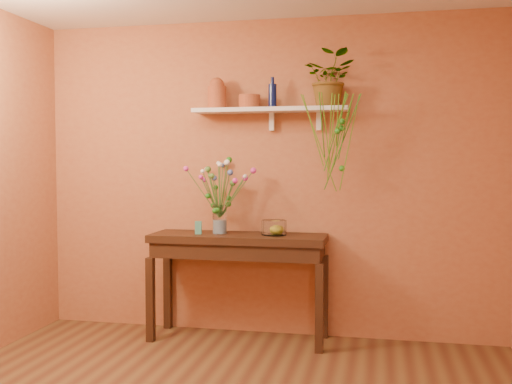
{
  "coord_description": "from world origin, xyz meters",
  "views": [
    {
      "loc": [
        0.96,
        -3.0,
        1.49
      ],
      "look_at": [
        0.0,
        1.55,
        1.25
      ],
      "focal_mm": 41.46,
      "sensor_mm": 36.0,
      "label": 1
    }
  ],
  "objects_px": {
    "blue_bottle": "(272,95)",
    "glass_bowl": "(274,228)",
    "sideboard": "(238,250)",
    "bouquet": "(222,182)",
    "terracotta_jug": "(217,94)",
    "spider_plant": "(331,79)",
    "glass_vase": "(220,221)"
  },
  "relations": [
    {
      "from": "bouquet",
      "to": "terracotta_jug",
      "type": "bearing_deg",
      "value": 125.83
    },
    {
      "from": "glass_vase",
      "to": "bouquet",
      "type": "xyz_separation_m",
      "value": [
        0.02,
        0.01,
        0.33
      ]
    },
    {
      "from": "glass_vase",
      "to": "bouquet",
      "type": "height_order",
      "value": "bouquet"
    },
    {
      "from": "glass_vase",
      "to": "glass_bowl",
      "type": "relative_size",
      "value": 1.19
    },
    {
      "from": "terracotta_jug",
      "to": "spider_plant",
      "type": "relative_size",
      "value": 0.59
    },
    {
      "from": "sideboard",
      "to": "glass_vase",
      "type": "distance_m",
      "value": 0.28
    },
    {
      "from": "sideboard",
      "to": "spider_plant",
      "type": "distance_m",
      "value": 1.6
    },
    {
      "from": "sideboard",
      "to": "bouquet",
      "type": "height_order",
      "value": "bouquet"
    },
    {
      "from": "sideboard",
      "to": "glass_bowl",
      "type": "relative_size",
      "value": 7.13
    },
    {
      "from": "glass_bowl",
      "to": "spider_plant",
      "type": "bearing_deg",
      "value": 14.1
    },
    {
      "from": "sideboard",
      "to": "blue_bottle",
      "type": "xyz_separation_m",
      "value": [
        0.27,
        0.12,
        1.28
      ]
    },
    {
      "from": "terracotta_jug",
      "to": "glass_bowl",
      "type": "height_order",
      "value": "terracotta_jug"
    },
    {
      "from": "bouquet",
      "to": "spider_plant",
      "type": "bearing_deg",
      "value": 6.54
    },
    {
      "from": "blue_bottle",
      "to": "bouquet",
      "type": "height_order",
      "value": "blue_bottle"
    },
    {
      "from": "blue_bottle",
      "to": "glass_bowl",
      "type": "height_order",
      "value": "blue_bottle"
    },
    {
      "from": "blue_bottle",
      "to": "glass_bowl",
      "type": "bearing_deg",
      "value": -72.5
    },
    {
      "from": "blue_bottle",
      "to": "spider_plant",
      "type": "distance_m",
      "value": 0.49
    },
    {
      "from": "blue_bottle",
      "to": "spider_plant",
      "type": "relative_size",
      "value": 0.56
    },
    {
      "from": "sideboard",
      "to": "spider_plant",
      "type": "height_order",
      "value": "spider_plant"
    },
    {
      "from": "bouquet",
      "to": "glass_bowl",
      "type": "height_order",
      "value": "bouquet"
    },
    {
      "from": "terracotta_jug",
      "to": "bouquet",
      "type": "bearing_deg",
      "value": -54.17
    },
    {
      "from": "bouquet",
      "to": "blue_bottle",
      "type": "bearing_deg",
      "value": 12.96
    },
    {
      "from": "terracotta_jug",
      "to": "bouquet",
      "type": "xyz_separation_m",
      "value": [
        0.07,
        -0.1,
        -0.74
      ]
    },
    {
      "from": "glass_vase",
      "to": "glass_bowl",
      "type": "xyz_separation_m",
      "value": [
        0.46,
        -0.0,
        -0.05
      ]
    },
    {
      "from": "terracotta_jug",
      "to": "glass_bowl",
      "type": "bearing_deg",
      "value": -11.7
    },
    {
      "from": "spider_plant",
      "to": "bouquet",
      "type": "xyz_separation_m",
      "value": [
        -0.89,
        -0.1,
        -0.84
      ]
    },
    {
      "from": "sideboard",
      "to": "terracotta_jug",
      "type": "height_order",
      "value": "terracotta_jug"
    },
    {
      "from": "terracotta_jug",
      "to": "glass_bowl",
      "type": "relative_size",
      "value": 1.29
    },
    {
      "from": "spider_plant",
      "to": "glass_bowl",
      "type": "height_order",
      "value": "spider_plant"
    },
    {
      "from": "sideboard",
      "to": "glass_bowl",
      "type": "distance_m",
      "value": 0.35
    },
    {
      "from": "spider_plant",
      "to": "bouquet",
      "type": "height_order",
      "value": "spider_plant"
    },
    {
      "from": "terracotta_jug",
      "to": "blue_bottle",
      "type": "distance_m",
      "value": 0.48
    }
  ]
}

